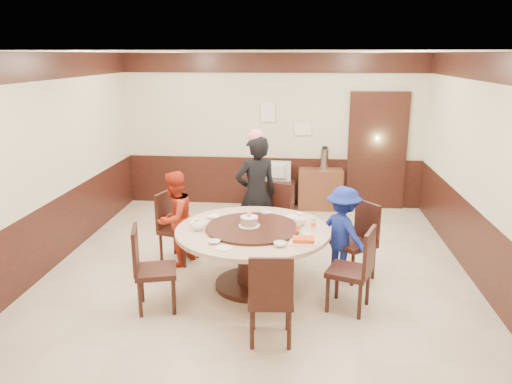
# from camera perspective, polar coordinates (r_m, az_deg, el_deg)

# --- Properties ---
(room) EXTENTS (6.00, 6.04, 2.84)m
(room) POSITION_cam_1_polar(r_m,az_deg,el_deg) (6.42, 0.36, 0.17)
(room) COLOR beige
(room) RESTS_ON ground
(banquet_table) EXTENTS (1.86, 1.86, 0.78)m
(banquet_table) POSITION_cam_1_polar(r_m,az_deg,el_deg) (6.07, -0.36, -6.17)
(banquet_table) COLOR black
(banquet_table) RESTS_ON ground
(chair_0) EXTENTS (0.62, 0.62, 0.97)m
(chair_0) POSITION_cam_1_polar(r_m,az_deg,el_deg) (6.54, 11.22, -7.00)
(chair_0) COLOR black
(chair_0) RESTS_ON ground
(chair_1) EXTENTS (0.57, 0.57, 0.97)m
(chair_1) POSITION_cam_1_polar(r_m,az_deg,el_deg) (7.27, 1.87, -4.38)
(chair_1) COLOR black
(chair_1) RESTS_ON ground
(chair_2) EXTENTS (0.55, 0.55, 0.97)m
(chair_2) POSITION_cam_1_polar(r_m,az_deg,el_deg) (6.99, -8.95, -5.38)
(chair_2) COLOR black
(chair_2) RESTS_ON ground
(chair_3) EXTENTS (0.55, 0.54, 0.97)m
(chair_3) POSITION_cam_1_polar(r_m,az_deg,el_deg) (5.77, -11.49, -10.18)
(chair_3) COLOR black
(chair_3) RESTS_ON ground
(chair_4) EXTENTS (0.47, 0.48, 0.97)m
(chair_4) POSITION_cam_1_polar(r_m,az_deg,el_deg) (5.07, 1.67, -13.64)
(chair_4) COLOR black
(chair_4) RESTS_ON ground
(chair_5) EXTENTS (0.57, 0.56, 0.97)m
(chair_5) POSITION_cam_1_polar(r_m,az_deg,el_deg) (5.74, 10.73, -10.28)
(chair_5) COLOR black
(chair_5) RESTS_ON ground
(person_standing) EXTENTS (0.73, 0.62, 1.69)m
(person_standing) POSITION_cam_1_polar(r_m,az_deg,el_deg) (7.10, 0.01, -0.26)
(person_standing) COLOR black
(person_standing) RESTS_ON ground
(person_red) EXTENTS (0.69, 0.77, 1.29)m
(person_red) POSITION_cam_1_polar(r_m,az_deg,el_deg) (6.77, -9.29, -3.04)
(person_red) COLOR #B42E18
(person_red) RESTS_ON ground
(person_blue) EXTENTS (0.86, 0.88, 1.20)m
(person_blue) POSITION_cam_1_polar(r_m,az_deg,el_deg) (6.38, 9.92, -4.66)
(person_blue) COLOR navy
(person_blue) RESTS_ON ground
(birthday_cake) EXTENTS (0.26, 0.26, 0.18)m
(birthday_cake) POSITION_cam_1_polar(r_m,az_deg,el_deg) (5.98, -0.79, -3.37)
(birthday_cake) COLOR white
(birthday_cake) RESTS_ON banquet_table
(teapot_left) EXTENTS (0.17, 0.15, 0.13)m
(teapot_left) POSITION_cam_1_polar(r_m,az_deg,el_deg) (5.97, -6.67, -3.82)
(teapot_left) COLOR white
(teapot_left) RESTS_ON banquet_table
(teapot_right) EXTENTS (0.17, 0.15, 0.13)m
(teapot_right) POSITION_cam_1_polar(r_m,az_deg,el_deg) (6.15, 5.03, -3.20)
(teapot_right) COLOR white
(teapot_right) RESTS_ON banquet_table
(bowl_0) EXTENTS (0.16, 0.16, 0.04)m
(bowl_0) POSITION_cam_1_polar(r_m,az_deg,el_deg) (6.39, -4.81, -2.86)
(bowl_0) COLOR white
(bowl_0) RESTS_ON banquet_table
(bowl_1) EXTENTS (0.15, 0.15, 0.05)m
(bowl_1) POSITION_cam_1_polar(r_m,az_deg,el_deg) (5.47, 2.77, -5.99)
(bowl_1) COLOR white
(bowl_1) RESTS_ON banquet_table
(bowl_2) EXTENTS (0.13, 0.13, 0.03)m
(bowl_2) POSITION_cam_1_polar(r_m,az_deg,el_deg) (5.57, -4.78, -5.69)
(bowl_2) COLOR white
(bowl_2) RESTS_ON banquet_table
(bowl_3) EXTENTS (0.13, 0.13, 0.04)m
(bowl_3) POSITION_cam_1_polar(r_m,az_deg,el_deg) (5.79, 5.78, -4.86)
(bowl_3) COLOR white
(bowl_3) RESTS_ON banquet_table
(bowl_4) EXTENTS (0.16, 0.16, 0.04)m
(bowl_4) POSITION_cam_1_polar(r_m,az_deg,el_deg) (6.17, -6.79, -3.57)
(bowl_4) COLOR white
(bowl_4) RESTS_ON banquet_table
(bowl_5) EXTENTS (0.15, 0.15, 0.05)m
(bowl_5) POSITION_cam_1_polar(r_m,az_deg,el_deg) (6.51, 1.17, -2.41)
(bowl_5) COLOR white
(bowl_5) RESTS_ON banquet_table
(saucer_near) EXTENTS (0.18, 0.18, 0.01)m
(saucer_near) POSITION_cam_1_polar(r_m,az_deg,el_deg) (5.42, -3.71, -6.41)
(saucer_near) COLOR white
(saucer_near) RESTS_ON banquet_table
(saucer_far) EXTENTS (0.18, 0.18, 0.01)m
(saucer_far) POSITION_cam_1_polar(r_m,az_deg,el_deg) (6.44, 4.08, -2.82)
(saucer_far) COLOR white
(saucer_far) RESTS_ON banquet_table
(shrimp_platter) EXTENTS (0.30, 0.20, 0.06)m
(shrimp_platter) POSITION_cam_1_polar(r_m,az_deg,el_deg) (5.57, 5.44, -5.57)
(shrimp_platter) COLOR white
(shrimp_platter) RESTS_ON banquet_table
(bottle_0) EXTENTS (0.06, 0.06, 0.16)m
(bottle_0) POSITION_cam_1_polar(r_m,az_deg,el_deg) (5.86, 4.85, -3.93)
(bottle_0) COLOR white
(bottle_0) RESTS_ON banquet_table
(bottle_1) EXTENTS (0.06, 0.06, 0.16)m
(bottle_1) POSITION_cam_1_polar(r_m,az_deg,el_deg) (5.98, 6.55, -3.60)
(bottle_1) COLOR white
(bottle_1) RESTS_ON banquet_table
(tv_stand) EXTENTS (0.85, 0.45, 0.50)m
(tv_stand) POSITION_cam_1_polar(r_m,az_deg,el_deg) (9.27, 1.84, -0.31)
(tv_stand) COLOR black
(tv_stand) RESTS_ON ground
(television) EXTENTS (0.67, 0.14, 0.38)m
(television) POSITION_cam_1_polar(r_m,az_deg,el_deg) (9.16, 1.87, 2.35)
(television) COLOR gray
(television) RESTS_ON tv_stand
(side_cabinet) EXTENTS (0.80, 0.40, 0.75)m
(side_cabinet) POSITION_cam_1_polar(r_m,az_deg,el_deg) (9.25, 7.35, 0.34)
(side_cabinet) COLOR brown
(side_cabinet) RESTS_ON ground
(thermos) EXTENTS (0.15, 0.15, 0.38)m
(thermos) POSITION_cam_1_polar(r_m,az_deg,el_deg) (9.12, 7.83, 3.76)
(thermos) COLOR silver
(thermos) RESTS_ON side_cabinet
(notice_left) EXTENTS (0.25, 0.00, 0.35)m
(notice_left) POSITION_cam_1_polar(r_m,az_deg,el_deg) (9.18, 1.34, 9.10)
(notice_left) COLOR white
(notice_left) RESTS_ON room
(notice_right) EXTENTS (0.30, 0.00, 0.22)m
(notice_right) POSITION_cam_1_polar(r_m,az_deg,el_deg) (9.20, 5.40, 7.16)
(notice_right) COLOR white
(notice_right) RESTS_ON room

